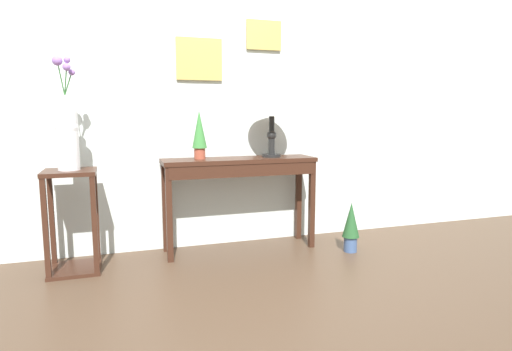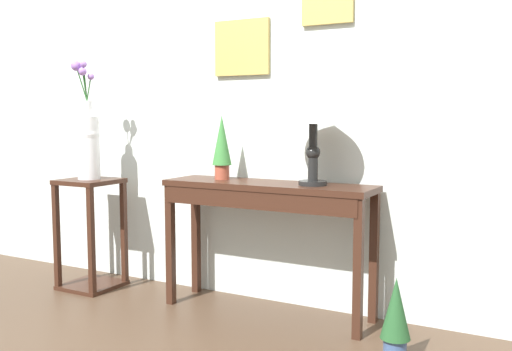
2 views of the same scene
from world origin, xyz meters
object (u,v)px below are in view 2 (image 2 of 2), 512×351
table_lamp (313,109)px  pedestal_stand_left (91,234)px  console_table (266,204)px  potted_plant_on_console (222,145)px  flower_vase_tall (88,139)px  potted_plant_floor (396,317)px

table_lamp → pedestal_stand_left: bearing=-175.9°
table_lamp → pedestal_stand_left: size_ratio=0.74×
console_table → potted_plant_on_console: 0.47m
console_table → pedestal_stand_left: console_table is taller
table_lamp → flower_vase_tall: (-1.56, -0.12, -0.19)m
pedestal_stand_left → flower_vase_tall: 0.63m
console_table → flower_vase_tall: flower_vase_tall is taller
potted_plant_on_console → pedestal_stand_left: size_ratio=0.53×
table_lamp → pedestal_stand_left: 1.77m
table_lamp → potted_plant_floor: (0.57, -0.36, -0.97)m
potted_plant_on_console → potted_plant_floor: potted_plant_on_console is taller
flower_vase_tall → potted_plant_floor: flower_vase_tall is taller
table_lamp → potted_plant_on_console: bearing=177.7°
pedestal_stand_left → potted_plant_floor: (2.13, -0.24, -0.14)m
console_table → potted_plant_floor: bearing=-21.4°
console_table → table_lamp: 0.61m
console_table → potted_plant_floor: (0.85, -0.33, -0.42)m
table_lamp → potted_plant_on_console: table_lamp is taller
pedestal_stand_left → flower_vase_tall: bearing=-83.6°
console_table → table_lamp: table_lamp is taller
flower_vase_tall → pedestal_stand_left: bearing=96.4°
flower_vase_tall → potted_plant_floor: bearing=-6.4°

